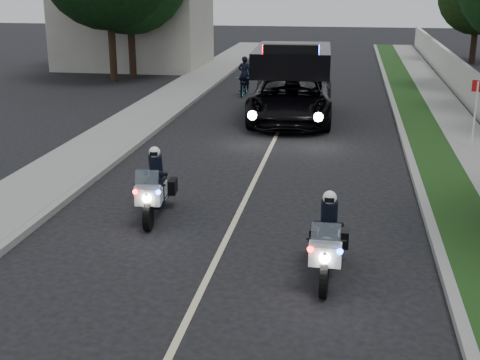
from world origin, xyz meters
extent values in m
plane|color=black|center=(0.00, 0.00, 0.00)|extent=(120.00, 120.00, 0.00)
cube|color=gray|center=(4.10, 10.00, 0.07)|extent=(0.20, 60.00, 0.15)
cube|color=#193814|center=(4.80, 10.00, 0.08)|extent=(1.20, 60.00, 0.16)
cube|color=gray|center=(6.10, 10.00, 0.08)|extent=(1.40, 60.00, 0.16)
cube|color=gray|center=(-4.10, 10.00, 0.07)|extent=(0.20, 60.00, 0.15)
cube|color=gray|center=(-5.20, 10.00, 0.08)|extent=(2.00, 60.00, 0.16)
cube|color=#A8A396|center=(-10.00, 26.00, 3.50)|extent=(8.00, 6.00, 7.00)
cube|color=#BFB78C|center=(0.00, 10.00, 0.00)|extent=(0.12, 50.00, 0.01)
imported|color=black|center=(0.24, 12.74, 0.00)|extent=(3.14, 6.36, 3.04)
imported|color=black|center=(-2.25, 17.55, 0.00)|extent=(0.58, 1.65, 0.86)
imported|color=black|center=(-2.25, 17.55, 0.00)|extent=(0.55, 0.37, 1.52)
camera|label=1|loc=(2.26, -10.71, 5.02)|focal=48.74mm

